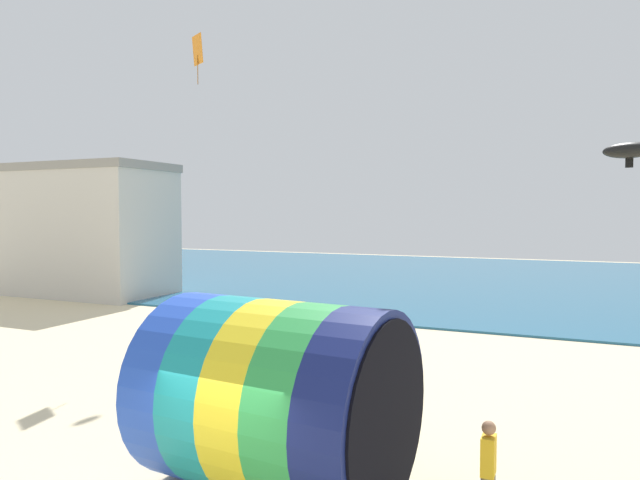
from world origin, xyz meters
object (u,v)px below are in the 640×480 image
(giant_inflatable_tube, at_px, (278,397))
(bystander_mid_beach, at_px, (237,337))
(kite_handler, at_px, (488,472))
(bystander_near_water, at_px, (265,341))
(kite_black_parafoil, at_px, (630,150))
(kite_orange_diamond, at_px, (198,50))

(giant_inflatable_tube, xyz_separation_m, bystander_mid_beach, (-5.61, 7.63, -0.92))
(giant_inflatable_tube, xyz_separation_m, kite_handler, (3.72, 0.35, -0.88))
(giant_inflatable_tube, distance_m, bystander_near_water, 8.62)
(giant_inflatable_tube, bearing_deg, kite_black_parafoil, 46.61)
(bystander_mid_beach, bearing_deg, kite_black_parafoil, -5.27)
(giant_inflatable_tube, xyz_separation_m, kite_black_parafoil, (6.19, 6.54, 4.91))
(kite_handler, height_order, bystander_near_water, kite_handler)
(kite_handler, height_order, kite_black_parafoil, kite_black_parafoil)
(kite_black_parafoil, height_order, bystander_mid_beach, kite_black_parafoil)
(giant_inflatable_tube, relative_size, kite_orange_diamond, 2.39)
(kite_black_parafoil, bearing_deg, bystander_near_water, 175.50)
(bystander_near_water, distance_m, bystander_mid_beach, 1.27)
(kite_black_parafoil, distance_m, bystander_mid_beach, 13.20)
(kite_orange_diamond, bearing_deg, kite_black_parafoil, -14.52)
(bystander_mid_beach, bearing_deg, kite_handler, -37.97)
(kite_handler, bearing_deg, kite_black_parafoil, 68.27)
(kite_handler, distance_m, kite_black_parafoil, 8.82)
(bystander_mid_beach, bearing_deg, kite_orange_diamond, 141.20)
(bystander_near_water, bearing_deg, bystander_mid_beach, 168.21)
(bystander_near_water, bearing_deg, kite_handler, -40.96)
(giant_inflatable_tube, distance_m, kite_orange_diamond, 17.23)
(kite_black_parafoil, height_order, bystander_near_water, kite_black_parafoil)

